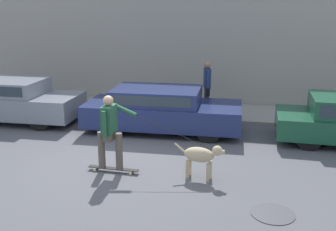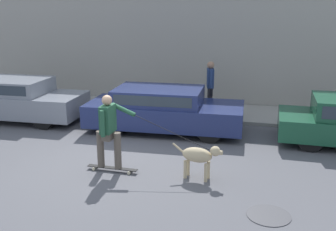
{
  "view_description": "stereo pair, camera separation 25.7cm",
  "coord_description": "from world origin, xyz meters",
  "px_view_note": "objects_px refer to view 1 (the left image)",
  "views": [
    {
      "loc": [
        2.91,
        -7.77,
        3.43
      ],
      "look_at": [
        1.03,
        0.86,
        0.95
      ],
      "focal_mm": 42.0,
      "sensor_mm": 36.0,
      "label": 1
    },
    {
      "loc": [
        3.16,
        -7.71,
        3.43
      ],
      "look_at": [
        1.03,
        0.86,
        0.95
      ],
      "focal_mm": 42.0,
      "sensor_mm": 36.0,
      "label": 2
    }
  ],
  "objects_px": {
    "dog": "(201,156)",
    "pedestrian_with_bag": "(207,84)",
    "skateboarder": "(110,129)",
    "parked_car_0": "(9,100)",
    "parked_car_1": "(161,110)"
  },
  "relations": [
    {
      "from": "dog",
      "to": "pedestrian_with_bag",
      "type": "height_order",
      "value": "pedestrian_with_bag"
    },
    {
      "from": "dog",
      "to": "skateboarder",
      "type": "distance_m",
      "value": 1.96
    },
    {
      "from": "parked_car_0",
      "to": "pedestrian_with_bag",
      "type": "relative_size",
      "value": 2.59
    },
    {
      "from": "skateboarder",
      "to": "pedestrian_with_bag",
      "type": "xyz_separation_m",
      "value": [
        1.44,
        4.8,
        0.09
      ]
    },
    {
      "from": "skateboarder",
      "to": "pedestrian_with_bag",
      "type": "distance_m",
      "value": 5.02
    },
    {
      "from": "dog",
      "to": "pedestrian_with_bag",
      "type": "xyz_separation_m",
      "value": [
        -0.46,
        4.73,
        0.53
      ]
    },
    {
      "from": "parked_car_0",
      "to": "dog",
      "type": "height_order",
      "value": "parked_car_0"
    },
    {
      "from": "skateboarder",
      "to": "pedestrian_with_bag",
      "type": "height_order",
      "value": "pedestrian_with_bag"
    },
    {
      "from": "dog",
      "to": "pedestrian_with_bag",
      "type": "distance_m",
      "value": 4.78
    },
    {
      "from": "skateboarder",
      "to": "parked_car_0",
      "type": "bearing_deg",
      "value": 146.71
    },
    {
      "from": "parked_car_1",
      "to": "skateboarder",
      "type": "height_order",
      "value": "skateboarder"
    },
    {
      "from": "parked_car_0",
      "to": "dog",
      "type": "relative_size",
      "value": 4.04
    },
    {
      "from": "parked_car_1",
      "to": "dog",
      "type": "height_order",
      "value": "parked_car_1"
    },
    {
      "from": "parked_car_1",
      "to": "pedestrian_with_bag",
      "type": "xyz_separation_m",
      "value": [
        1.06,
        1.79,
        0.42
      ]
    },
    {
      "from": "parked_car_0",
      "to": "parked_car_1",
      "type": "relative_size",
      "value": 0.98
    }
  ]
}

